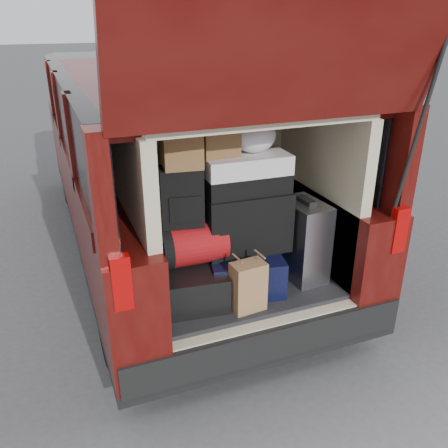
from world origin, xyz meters
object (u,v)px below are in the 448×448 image
(black_hardshell, at_px, (188,279))
(black_soft_case, at_px, (245,220))
(kraft_bag, at_px, (248,286))
(red_duffel, at_px, (192,243))
(backpack, at_px, (182,197))
(twotone_duffel, at_px, (245,173))
(silver_roller, at_px, (303,240))
(navy_hardshell, at_px, (242,265))

(black_hardshell, height_order, black_soft_case, black_soft_case)
(kraft_bag, xyz_separation_m, black_soft_case, (0.12, 0.34, 0.29))
(black_hardshell, distance_m, kraft_bag, 0.42)
(red_duffel, bearing_deg, backpack, 167.40)
(backpack, relative_size, twotone_duffel, 0.67)
(black_hardshell, bearing_deg, silver_roller, 2.97)
(black_hardshell, xyz_separation_m, red_duffel, (0.04, -0.00, 0.25))
(backpack, height_order, twotone_duffel, twotone_duffel)
(black_soft_case, bearing_deg, kraft_bag, -106.61)
(kraft_bag, bearing_deg, backpack, 130.82)
(navy_hardshell, bearing_deg, silver_roller, 0.62)
(red_duffel, height_order, backpack, backpack)
(red_duffel, height_order, black_soft_case, black_soft_case)
(black_soft_case, xyz_separation_m, backpack, (-0.44, -0.03, 0.23))
(silver_roller, bearing_deg, twotone_duffel, 163.01)
(navy_hardshell, bearing_deg, kraft_bag, -95.48)
(silver_roller, height_order, kraft_bag, silver_roller)
(navy_hardshell, bearing_deg, black_soft_case, 46.20)
(black_hardshell, bearing_deg, navy_hardshell, 10.49)
(silver_roller, height_order, twotone_duffel, twotone_duffel)
(red_duffel, xyz_separation_m, twotone_duffel, (0.38, 0.04, 0.41))
(navy_hardshell, relative_size, red_duffel, 1.40)
(black_hardshell, bearing_deg, backpack, 160.54)
(twotone_duffel, bearing_deg, navy_hardshell, -149.19)
(kraft_bag, xyz_separation_m, backpack, (-0.32, 0.30, 0.53))
(black_hardshell, bearing_deg, twotone_duffel, 11.66)
(backpack, bearing_deg, red_duffel, -3.72)
(red_duffel, xyz_separation_m, backpack, (-0.05, 0.01, 0.32))
(black_hardshell, distance_m, red_duffel, 0.26)
(navy_hardshell, xyz_separation_m, kraft_bag, (-0.10, -0.32, 0.03))
(black_hardshell, relative_size, backpack, 1.60)
(black_hardshell, relative_size, twotone_duffel, 1.08)
(silver_roller, distance_m, backpack, 0.93)
(kraft_bag, distance_m, twotone_duffel, 0.71)
(black_soft_case, bearing_deg, black_hardshell, -171.22)
(navy_hardshell, relative_size, silver_roller, 1.05)
(navy_hardshell, relative_size, twotone_duffel, 1.07)
(red_duffel, xyz_separation_m, black_soft_case, (0.38, 0.05, 0.09))
(navy_hardshell, height_order, red_duffel, red_duffel)
(twotone_duffel, bearing_deg, kraft_bag, -107.34)
(black_hardshell, height_order, navy_hardshell, navy_hardshell)
(black_hardshell, relative_size, red_duffel, 1.41)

